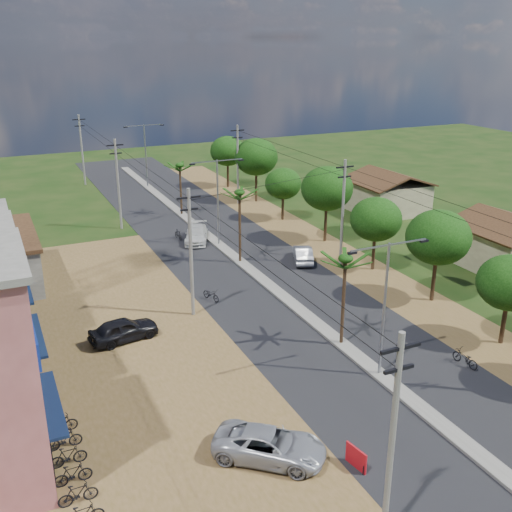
{
  "coord_description": "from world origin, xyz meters",
  "views": [
    {
      "loc": [
        -18.79,
        -24.04,
        18.17
      ],
      "look_at": [
        -1.48,
        13.54,
        3.0
      ],
      "focal_mm": 42.0,
      "sensor_mm": 36.0,
      "label": 1
    }
  ],
  "objects": [
    {
      "name": "ground",
      "position": [
        0.0,
        0.0,
        0.0
      ],
      "size": [
        160.0,
        160.0,
        0.0
      ],
      "primitive_type": "plane",
      "color": "black",
      "rests_on": "ground"
    },
    {
      "name": "road",
      "position": [
        0.0,
        15.0,
        0.02
      ],
      "size": [
        12.0,
        110.0,
        0.04
      ],
      "primitive_type": "cube",
      "color": "black",
      "rests_on": "ground"
    },
    {
      "name": "median",
      "position": [
        0.0,
        18.0,
        0.09
      ],
      "size": [
        1.0,
        90.0,
        0.18
      ],
      "primitive_type": "cube",
      "color": "#605E56",
      "rests_on": "ground"
    },
    {
      "name": "dirt_lot_west",
      "position": [
        -15.0,
        8.0,
        0.02
      ],
      "size": [
        18.0,
        46.0,
        0.04
      ],
      "primitive_type": "cube",
      "color": "brown",
      "rests_on": "ground"
    },
    {
      "name": "dirt_shoulder_east",
      "position": [
        8.5,
        15.0,
        0.01
      ],
      "size": [
        5.0,
        90.0,
        0.03
      ],
      "primitive_type": "cube",
      "color": "brown",
      "rests_on": "ground"
    },
    {
      "name": "house_east_near",
      "position": [
        20.0,
        10.0,
        2.39
      ],
      "size": [
        7.6,
        7.5,
        4.6
      ],
      "color": "gray",
      "rests_on": "ground"
    },
    {
      "name": "house_east_far",
      "position": [
        21.0,
        28.0,
        2.39
      ],
      "size": [
        7.6,
        7.5,
        4.6
      ],
      "color": "gray",
      "rests_on": "ground"
    },
    {
      "name": "tree_east_b",
      "position": [
        9.3,
        0.0,
        4.11
      ],
      "size": [
        4.0,
        4.0,
        5.83
      ],
      "color": "black",
      "rests_on": "ground"
    },
    {
      "name": "tree_east_c",
      "position": [
        9.7,
        7.0,
        4.86
      ],
      "size": [
        4.6,
        4.6,
        6.83
      ],
      "color": "black",
      "rests_on": "ground"
    },
    {
      "name": "tree_east_d",
      "position": [
        9.4,
        14.0,
        4.34
      ],
      "size": [
        4.2,
        4.2,
        6.13
      ],
      "color": "black",
      "rests_on": "ground"
    },
    {
      "name": "tree_east_e",
      "position": [
        9.6,
        22.0,
        5.09
      ],
      "size": [
        4.8,
        4.8,
        7.14
      ],
      "color": "black",
      "rests_on": "ground"
    },
    {
      "name": "tree_east_f",
      "position": [
        9.2,
        30.0,
        3.89
      ],
      "size": [
        3.8,
        3.8,
        5.52
      ],
      "color": "black",
      "rests_on": "ground"
    },
    {
      "name": "tree_east_g",
      "position": [
        9.8,
        38.0,
        5.24
      ],
      "size": [
        5.0,
        5.0,
        7.38
      ],
      "color": "black",
      "rests_on": "ground"
    },
    {
      "name": "tree_east_h",
      "position": [
        9.5,
        46.0,
        4.64
      ],
      "size": [
        4.4,
        4.4,
        6.52
      ],
      "color": "black",
      "rests_on": "ground"
    },
    {
      "name": "palm_median_near",
      "position": [
        0.0,
        4.0,
        5.54
      ],
      "size": [
        2.0,
        2.0,
        6.15
      ],
      "color": "black",
      "rests_on": "ground"
    },
    {
      "name": "palm_median_mid",
      "position": [
        0.0,
        20.0,
        5.9
      ],
      "size": [
        2.0,
        2.0,
        6.55
      ],
      "color": "black",
      "rests_on": "ground"
    },
    {
      "name": "palm_median_far",
      "position": [
        0.0,
        36.0,
        5.26
      ],
      "size": [
        2.0,
        2.0,
        5.85
      ],
      "color": "black",
      "rests_on": "ground"
    },
    {
      "name": "streetlight_near",
      "position": [
        0.0,
        0.0,
        4.79
      ],
      "size": [
        5.1,
        0.18,
        8.0
      ],
      "color": "gray",
      "rests_on": "ground"
    },
    {
      "name": "streetlight_mid",
      "position": [
        0.0,
        25.0,
        4.79
      ],
      "size": [
        5.1,
        0.18,
        8.0
      ],
      "color": "gray",
      "rests_on": "ground"
    },
    {
      "name": "streetlight_far",
      "position": [
        0.0,
        50.0,
        4.79
      ],
      "size": [
        5.1,
        0.18,
        8.0
      ],
      "color": "gray",
      "rests_on": "ground"
    },
    {
      "name": "utility_pole_w_a",
      "position": [
        -7.0,
        -10.0,
        4.76
      ],
      "size": [
        1.6,
        0.24,
        9.0
      ],
      "color": "#605E56",
      "rests_on": "ground"
    },
    {
      "name": "utility_pole_w_b",
      "position": [
        -7.0,
        12.0,
        4.76
      ],
      "size": [
        1.6,
        0.24,
        9.0
      ],
      "color": "#605E56",
      "rests_on": "ground"
    },
    {
      "name": "utility_pole_w_c",
      "position": [
        -7.0,
        34.0,
        4.76
      ],
      "size": [
        1.6,
        0.24,
        9.0
      ],
      "color": "#605E56",
      "rests_on": "ground"
    },
    {
      "name": "utility_pole_w_d",
      "position": [
        -7.0,
        55.0,
        4.76
      ],
      "size": [
        1.6,
        0.24,
        9.0
      ],
      "color": "#605E56",
      "rests_on": "ground"
    },
    {
      "name": "utility_pole_e_b",
      "position": [
        7.5,
        16.0,
        4.76
      ],
      "size": [
        1.6,
        0.24,
        9.0
      ],
      "color": "#605E56",
      "rests_on": "ground"
    },
    {
      "name": "utility_pole_e_c",
      "position": [
        7.5,
        38.0,
        4.76
      ],
      "size": [
        1.6,
        0.24,
        9.0
      ],
      "color": "#605E56",
      "rests_on": "ground"
    },
    {
      "name": "car_silver_mid",
      "position": [
        5.0,
        17.99,
        0.68
      ],
      "size": [
        2.95,
        4.34,
        1.35
      ],
      "primitive_type": "imported",
      "rotation": [
        0.0,
        0.0,
        2.73
      ],
      "color": "#9D9FA5",
      "rests_on": "ground"
    },
    {
      "name": "car_white_far",
      "position": [
        -1.5,
        26.88,
        0.71
      ],
      "size": [
        3.74,
        5.26,
        1.41
      ],
      "primitive_type": "imported",
      "rotation": [
        0.0,
        0.0,
        -0.41
      ],
      "color": "#B5B6B1",
      "rests_on": "ground"
    },
    {
      "name": "car_parked_silver",
      "position": [
        -8.8,
        -3.83,
        0.72
      ],
      "size": [
        5.49,
        5.12,
        1.43
      ],
      "primitive_type": "imported",
      "rotation": [
        0.0,
        0.0,
        0.88
      ],
      "color": "#9D9FA5",
      "rests_on": "ground"
    },
    {
      "name": "car_parked_dark",
      "position": [
        -12.22,
        10.28,
        0.74
      ],
      "size": [
        4.6,
        2.48,
        1.49
      ],
      "primitive_type": "imported",
      "rotation": [
        0.0,
        0.0,
        1.74
      ],
      "color": "black",
      "rests_on": "ground"
    },
    {
      "name": "moto_rider_east",
      "position": [
        5.2,
        -1.2,
        0.48
      ],
      "size": [
        0.84,
        1.88,
        0.95
      ],
      "primitive_type": "imported",
      "rotation": [
        0.0,
        0.0,
        3.26
      ],
      "color": "black",
      "rests_on": "ground"
    },
    {
      "name": "moto_rider_west_a",
      "position": [
        -5.0,
        13.76,
        0.45
      ],
      "size": [
        1.13,
        1.81,
        0.9
      ],
      "primitive_type": "imported",
      "rotation": [
        0.0,
        0.0,
        0.34
      ],
      "color": "black",
      "rests_on": "ground"
    },
    {
      "name": "moto_rider_west_b",
      "position": [
        -2.88,
        28.24,
        0.48
      ],
      "size": [
        0.58,
        1.62,
        0.95
      ],
      "primitive_type": "imported",
      "rotation": [
        0.0,
        0.0,
        0.09
      ],
      "color": "black",
      "rests_on": "ground"
    },
    {
      "name": "roadside_sign",
      "position": [
        -5.57,
        -6.0,
        0.53
      ],
      "size": [
        0.29,
        1.27,
        1.06
      ],
      "rotation": [
        0.0,
        0.0,
        0.16
      ],
      "color": "#A50F17",
      "rests_on": "ground"
    },
    {
      "name": "parked_scooter_row",
      "position": [
        -17.21,
        -2.41,
        0.5
      ],
      "size": [
        1.68,
        9.62,
        1.0
      ],
      "color": "black",
      "rests_on": "ground"
    }
  ]
}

